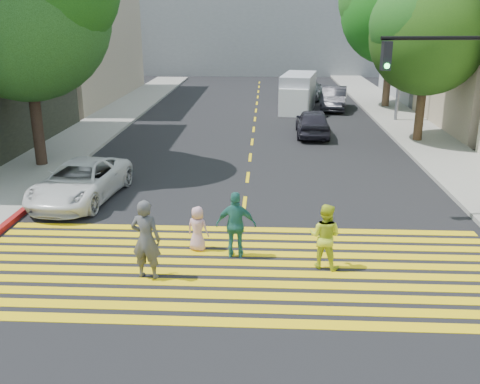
# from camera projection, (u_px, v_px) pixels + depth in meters

# --- Properties ---
(ground) EXTENTS (120.00, 120.00, 0.00)m
(ground) POSITION_uv_depth(u_px,v_px,m) (233.00, 293.00, 11.98)
(ground) COLOR black
(sidewalk_left) EXTENTS (3.00, 40.00, 0.15)m
(sidewalk_left) POSITION_uv_depth(u_px,v_px,m) (119.00, 114.00, 33.20)
(sidewalk_left) COLOR gray
(sidewalk_left) RESTS_ON ground
(sidewalk_right) EXTENTS (3.00, 60.00, 0.15)m
(sidewalk_right) POSITION_uv_depth(u_px,v_px,m) (428.00, 142.00, 25.77)
(sidewalk_right) COLOR gray
(sidewalk_right) RESTS_ON ground
(curb_red) EXTENTS (0.20, 8.00, 0.16)m
(curb_red) POSITION_uv_depth(u_px,v_px,m) (40.00, 198.00, 17.96)
(curb_red) COLOR maroon
(curb_red) RESTS_ON ground
(crosswalk) EXTENTS (13.40, 5.30, 0.01)m
(crosswalk) POSITION_uv_depth(u_px,v_px,m) (237.00, 268.00, 13.18)
(crosswalk) COLOR yellow
(crosswalk) RESTS_ON ground
(lane_line) EXTENTS (0.12, 34.40, 0.01)m
(lane_line) POSITION_uv_depth(u_px,v_px,m) (255.00, 115.00, 33.29)
(lane_line) COLOR yellow
(lane_line) RESTS_ON ground
(building_left_tan) EXTENTS (12.00, 16.00, 10.00)m
(building_left_tan) POSITION_uv_depth(u_px,v_px,m) (31.00, 28.00, 37.68)
(building_left_tan) COLOR tan
(building_left_tan) RESTS_ON ground
(building_right_grey) EXTENTS (10.00, 10.00, 10.00)m
(building_right_grey) POSITION_uv_depth(u_px,v_px,m) (468.00, 28.00, 38.12)
(building_right_grey) COLOR gray
(building_right_grey) RESTS_ON ground
(backdrop_block) EXTENTS (30.00, 8.00, 12.00)m
(backdrop_block) POSITION_uv_depth(u_px,v_px,m) (261.00, 14.00, 55.56)
(backdrop_block) COLOR gray
(backdrop_block) RESTS_ON ground
(tree_left) EXTENTS (8.76, 8.52, 9.33)m
(tree_left) POSITION_uv_depth(u_px,v_px,m) (25.00, 5.00, 19.84)
(tree_left) COLOR black
(tree_left) RESTS_ON ground
(tree_right_near) EXTENTS (6.29, 6.03, 7.77)m
(tree_right_near) POSITION_uv_depth(u_px,v_px,m) (430.00, 30.00, 24.43)
(tree_right_near) COLOR #2F2014
(tree_right_near) RESTS_ON ground
(tree_right_far) EXTENTS (8.36, 8.00, 9.54)m
(tree_right_far) POSITION_uv_depth(u_px,v_px,m) (395.00, 6.00, 33.63)
(tree_right_far) COLOR #453726
(tree_right_far) RESTS_ON ground
(pedestrian_man) EXTENTS (0.78, 0.57, 1.94)m
(pedestrian_man) POSITION_uv_depth(u_px,v_px,m) (146.00, 239.00, 12.42)
(pedestrian_man) COLOR #464749
(pedestrian_man) RESTS_ON ground
(pedestrian_woman) EXTENTS (0.97, 0.87, 1.64)m
(pedestrian_woman) POSITION_uv_depth(u_px,v_px,m) (325.00, 236.00, 12.98)
(pedestrian_woman) COLOR #C2D327
(pedestrian_woman) RESTS_ON ground
(pedestrian_child) EXTENTS (0.68, 0.56, 1.21)m
(pedestrian_child) POSITION_uv_depth(u_px,v_px,m) (198.00, 229.00, 14.01)
(pedestrian_child) COLOR #CC99A8
(pedestrian_child) RESTS_ON ground
(pedestrian_extra) EXTENTS (1.03, 0.45, 1.74)m
(pedestrian_extra) POSITION_uv_depth(u_px,v_px,m) (236.00, 225.00, 13.54)
(pedestrian_extra) COLOR #297269
(pedestrian_extra) RESTS_ON ground
(white_sedan) EXTENTS (2.66, 4.91, 1.31)m
(white_sedan) POSITION_uv_depth(u_px,v_px,m) (80.00, 182.00, 17.79)
(white_sedan) COLOR silver
(white_sedan) RESTS_ON ground
(dark_car_near) EXTENTS (1.74, 4.14, 1.40)m
(dark_car_near) POSITION_uv_depth(u_px,v_px,m) (313.00, 122.00, 27.27)
(dark_car_near) COLOR black
(dark_car_near) RESTS_ON ground
(silver_car) EXTENTS (2.66, 5.13, 1.42)m
(silver_car) POSITION_uv_depth(u_px,v_px,m) (308.00, 89.00, 39.30)
(silver_car) COLOR gray
(silver_car) RESTS_ON ground
(dark_car_parked) EXTENTS (2.23, 4.65, 1.47)m
(dark_car_parked) POSITION_uv_depth(u_px,v_px,m) (334.00, 98.00, 34.87)
(dark_car_parked) COLOR black
(dark_car_parked) RESTS_ON ground
(white_van) EXTENTS (2.64, 5.18, 2.33)m
(white_van) POSITION_uv_depth(u_px,v_px,m) (298.00, 94.00, 34.25)
(white_van) COLOR #B1B2BF
(white_van) RESTS_ON ground
(traffic_signal) EXTENTS (3.87, 0.77, 5.69)m
(traffic_signal) POSITION_uv_depth(u_px,v_px,m) (469.00, 96.00, 15.48)
(traffic_signal) COLOR black
(traffic_signal) RESTS_ON ground
(street_lamp) EXTENTS (2.26, 0.61, 10.02)m
(street_lamp) POSITION_uv_depth(u_px,v_px,m) (401.00, 18.00, 29.21)
(street_lamp) COLOR gray
(street_lamp) RESTS_ON ground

